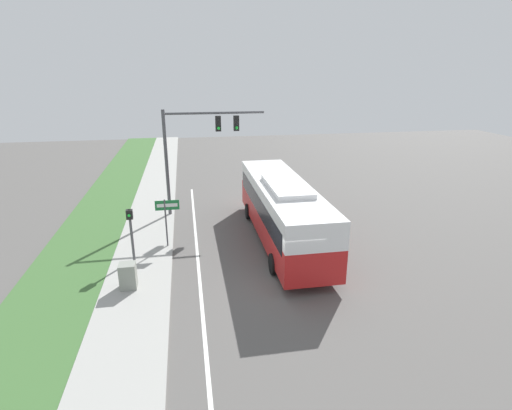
# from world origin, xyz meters

# --- Properties ---
(ground_plane) EXTENTS (80.00, 80.00, 0.00)m
(ground_plane) POSITION_xyz_m (0.00, 0.00, 0.00)
(ground_plane) COLOR #565451
(sidewalk) EXTENTS (2.80, 80.00, 0.12)m
(sidewalk) POSITION_xyz_m (-6.20, 0.00, 0.06)
(sidewalk) COLOR #9E9E99
(sidewalk) RESTS_ON ground_plane
(grass_verge) EXTENTS (3.60, 80.00, 0.10)m
(grass_verge) POSITION_xyz_m (-9.40, 0.00, 0.05)
(grass_verge) COLOR #3D6633
(grass_verge) RESTS_ON ground_plane
(lane_divider_near) EXTENTS (0.14, 30.00, 0.01)m
(lane_divider_near) POSITION_xyz_m (-3.60, 0.00, 0.00)
(lane_divider_near) COLOR silver
(lane_divider_near) RESTS_ON ground_plane
(bus) EXTENTS (2.74, 11.40, 3.36)m
(bus) POSITION_xyz_m (0.90, 4.47, 1.86)
(bus) COLOR red
(bus) RESTS_ON ground_plane
(signal_gantry) EXTENTS (6.01, 0.41, 6.48)m
(signal_gantry) POSITION_xyz_m (-3.26, 9.39, 4.61)
(signal_gantry) COLOR #4C4C51
(signal_gantry) RESTS_ON ground_plane
(pedestrian_signal) EXTENTS (0.28, 0.34, 2.62)m
(pedestrian_signal) POSITION_xyz_m (-6.56, 3.17, 1.81)
(pedestrian_signal) COLOR #4C4C51
(pedestrian_signal) RESTS_ON ground_plane
(street_sign) EXTENTS (1.18, 0.08, 2.58)m
(street_sign) POSITION_xyz_m (-4.99, 4.56, 1.82)
(street_sign) COLOR #4C4C51
(street_sign) RESTS_ON ground_plane
(utility_cabinet) EXTENTS (0.66, 0.61, 1.07)m
(utility_cabinet) POSITION_xyz_m (-6.48, 0.60, 0.66)
(utility_cabinet) COLOR gray
(utility_cabinet) RESTS_ON sidewalk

